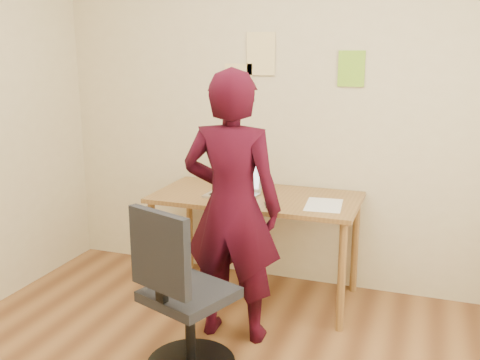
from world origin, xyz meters
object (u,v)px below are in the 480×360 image
at_px(desk, 256,207).
at_px(laptop, 235,187).
at_px(office_chair, 181,304).
at_px(phone, 270,205).
at_px(person, 232,208).

bearing_deg(desk, laptop, -168.70).
distance_m(desk, office_chair, 1.06).
bearing_deg(office_chair, desk, 106.03).
bearing_deg(desk, phone, -52.94).
height_order(desk, laptop, laptop).
xyz_separation_m(desk, office_chair, (-0.08, -1.03, -0.25)).
xyz_separation_m(desk, phone, (0.16, -0.21, 0.09)).
bearing_deg(laptop, phone, -25.59).
distance_m(phone, person, 0.38).
xyz_separation_m(phone, office_chair, (-0.24, -0.82, -0.34)).
xyz_separation_m(phone, person, (-0.13, -0.35, 0.07)).
height_order(desk, person, person).
bearing_deg(laptop, person, -66.37).
bearing_deg(phone, office_chair, -129.00).
bearing_deg(person, desk, -90.27).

